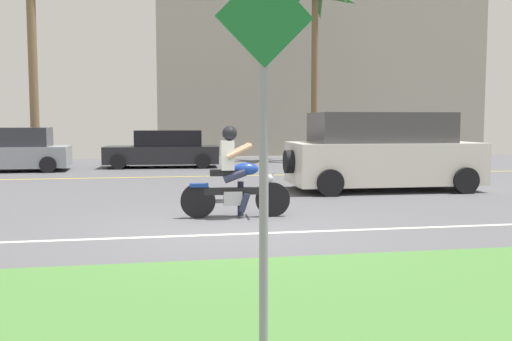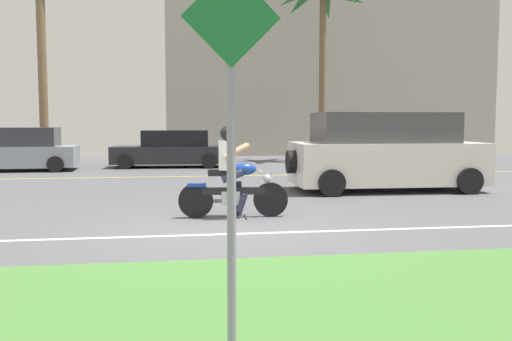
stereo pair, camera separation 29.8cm
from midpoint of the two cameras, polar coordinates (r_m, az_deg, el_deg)
ground at (r=12.12m, az=-5.18°, el=-3.39°), size 56.00×30.00×0.04m
grass_median at (r=5.24m, az=1.64°, el=-14.11°), size 56.00×3.80×0.06m
lane_line_near at (r=8.75m, az=-3.26°, el=-6.47°), size 50.40×0.12×0.01m
lane_line_far at (r=17.94m, az=-6.78°, el=-0.59°), size 50.40×0.12×0.01m
motorcyclist at (r=10.19m, az=-3.03°, el=-0.85°), size 2.00×0.65×1.67m
suv_nearby at (r=14.60m, az=12.08°, el=1.79°), size 4.94×2.35×1.96m
parked_car_0 at (r=21.51m, az=-24.24°, el=1.83°), size 4.30×2.09×1.53m
parked_car_1 at (r=21.67m, az=-9.71°, el=2.08°), size 4.36×2.02×1.41m
street_sign at (r=3.56m, az=-1.57°, el=3.28°), size 0.62×0.06×2.70m
building_far at (r=31.27m, az=6.13°, el=9.62°), size 17.47×4.00×8.55m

